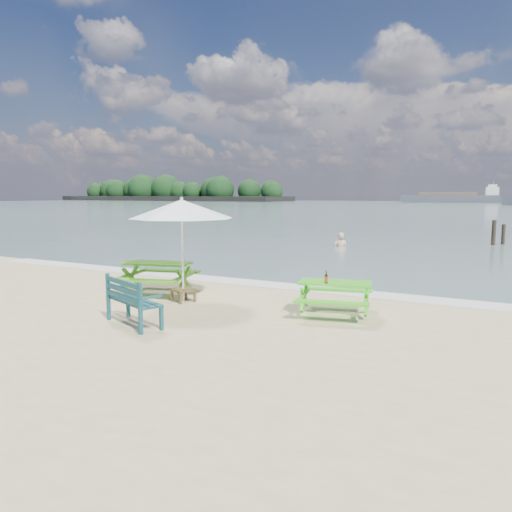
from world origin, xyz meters
The scene contains 11 objects.
sea centered at (0.00, 85.00, 0.00)m, with size 300.00×300.00×0.00m, color slate.
foam_strip centered at (0.00, 4.60, 0.01)m, with size 22.00×0.90×0.01m, color silver.
island_headland centered at (-110.00, 140.00, 3.26)m, with size 90.00×22.00×7.60m.
picnic_table_left centered at (-2.15, 2.19, 0.38)m, with size 2.06×2.19×0.79m.
picnic_table_right centered at (2.54, 2.17, 0.34)m, with size 1.80×1.92×0.70m.
park_bench centered at (-0.55, -0.41, 0.28)m, with size 1.53×0.98×0.90m.
side_table centered at (-0.98, 1.70, 0.16)m, with size 0.62×0.62×0.31m.
patio_umbrella centered at (-0.98, 1.70, 2.14)m, with size 3.08×3.08×2.36m.
beer_bottle centered at (2.45, 1.89, 0.79)m, with size 0.07×0.07×0.27m.
swimmer centered at (-1.86, 15.33, -0.25)m, with size 0.78×0.66×1.81m.
mooring_pilings centered at (4.69, 19.56, 0.47)m, with size 0.59×0.79×1.42m.
Camera 1 is at (5.94, -7.46, 2.49)m, focal length 35.00 mm.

